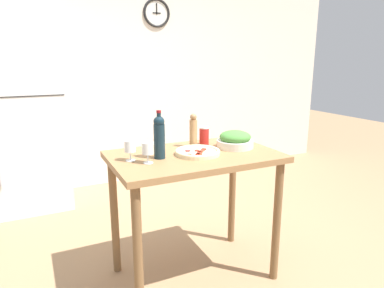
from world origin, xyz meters
The scene contains 11 objects.
ground_plane centered at (0.00, 0.00, 0.00)m, with size 14.00×14.00×0.00m, color #9E7A56.
wall_back centered at (0.00, 2.23, 1.30)m, with size 6.40×0.09×2.60m.
refrigerator centered at (-1.03, 1.86, 0.84)m, with size 0.76×0.67×1.68m.
prep_counter centered at (0.00, 0.00, 0.79)m, with size 1.12×0.70×0.92m.
wine_bottle centered at (-0.25, 0.00, 1.07)m, with size 0.07×0.07×0.31m.
wine_glass_near centered at (-0.35, -0.07, 1.01)m, with size 0.07×0.07×0.13m.
wine_glass_far centered at (-0.43, 0.03, 1.01)m, with size 0.07×0.07×0.13m.
pepper_mill centered at (0.07, 0.17, 1.04)m, with size 0.06×0.06×0.24m.
salad_bowl centered at (0.34, 0.03, 0.98)m, with size 0.27×0.27×0.12m.
homemade_pizza centered at (0.01, -0.03, 0.94)m, with size 0.30×0.30×0.03m.
salt_canister centered at (0.18, 0.19, 0.99)m, with size 0.07×0.07×0.14m.
Camera 1 is at (-0.98, -2.00, 1.55)m, focal length 32.00 mm.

